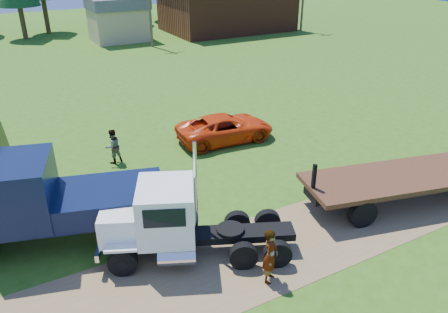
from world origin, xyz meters
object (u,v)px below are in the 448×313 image
orange_pickup (225,128)px  navy_truck (43,202)px  white_semi_tractor (169,221)px  spectator_a (270,256)px  flatbed_trailer (408,180)px

orange_pickup → navy_truck: bearing=119.9°
white_semi_tractor → orange_pickup: (6.56, 7.86, -0.65)m
spectator_a → navy_truck: bearing=94.2°
navy_truck → spectator_a: (5.99, -5.62, -0.78)m
navy_truck → orange_pickup: (10.22, 5.05, -1.00)m
white_semi_tractor → orange_pickup: white_semi_tractor is taller
flatbed_trailer → white_semi_tractor: bearing=-174.7°
white_semi_tractor → flatbed_trailer: (10.29, -1.47, -0.41)m
flatbed_trailer → spectator_a: flatbed_trailer is taller
orange_pickup → white_semi_tractor: bearing=143.8°
navy_truck → orange_pickup: 11.44m
white_semi_tractor → navy_truck: white_semi_tractor is taller
white_semi_tractor → spectator_a: size_ratio=3.52×
white_semi_tractor → navy_truck: bearing=166.4°
navy_truck → flatbed_trailer: (13.95, -4.29, -0.75)m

